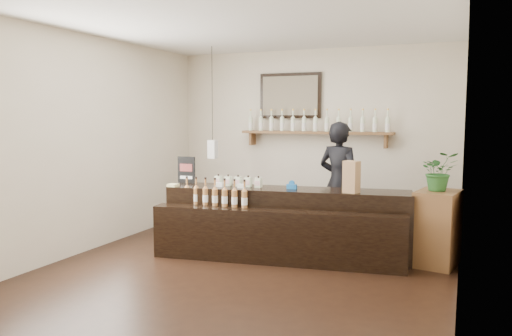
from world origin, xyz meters
The scene contains 10 objects.
ground centered at (0.00, 0.00, 0.00)m, with size 5.00×5.00×0.00m, color black.
room_shell centered at (0.00, 0.00, 1.70)m, with size 5.00×5.00×5.00m.
back_wall_decor centered at (-0.14, 2.37, 1.75)m, with size 2.66×0.96×1.69m.
counter centered at (0.21, 0.59, 0.40)m, with size 3.09×1.25×1.00m.
promo_sign centered at (-1.21, 0.67, 1.03)m, with size 0.26×0.03×0.36m.
paper_bag centered at (1.04, 0.67, 1.04)m, with size 0.21×0.18×0.38m.
tape_dispenser centered at (0.29, 0.70, 0.89)m, with size 0.13×0.05×0.11m.
side_cabinet centered at (2.00, 0.98, 0.44)m, with size 0.55×0.68×0.89m.
potted_plant centered at (2.00, 0.98, 1.12)m, with size 0.41×0.36×0.46m, color #265A24.
shopkeeper centered at (0.69, 1.55, 0.95)m, with size 0.69×0.46×1.90m, color black.
Camera 1 is at (2.26, -5.17, 1.76)m, focal length 35.00 mm.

